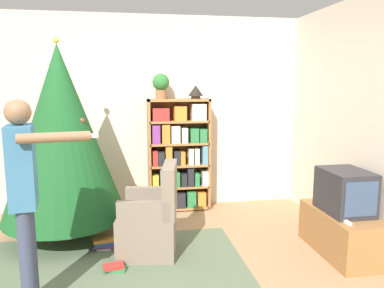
% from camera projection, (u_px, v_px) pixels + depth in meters
% --- Properties ---
extents(ground_plane, '(14.00, 14.00, 0.00)m').
position_uv_depth(ground_plane, '(153.00, 280.00, 3.27)').
color(ground_plane, '#9E7A56').
extents(wall_back, '(8.00, 0.10, 2.60)m').
position_uv_depth(wall_back, '(141.00, 113.00, 5.09)').
color(wall_back, beige).
rests_on(wall_back, ground_plane).
extents(area_rug, '(2.74, 1.81, 0.01)m').
position_uv_depth(area_rug, '(98.00, 275.00, 3.35)').
color(area_rug, '#56664C').
rests_on(area_rug, ground_plane).
extents(bookshelf, '(0.82, 0.31, 1.50)m').
position_uv_depth(bookshelf, '(179.00, 156.00, 5.03)').
color(bookshelf, '#A8703D').
rests_on(bookshelf, ground_plane).
extents(tv_stand, '(0.48, 0.94, 0.43)m').
position_uv_depth(tv_stand, '(342.00, 233.00, 3.77)').
color(tv_stand, '#996638').
rests_on(tv_stand, ground_plane).
extents(television, '(0.40, 0.53, 0.43)m').
position_uv_depth(television, '(345.00, 191.00, 3.70)').
color(television, '#28282D').
rests_on(television, tv_stand).
extents(game_remote, '(0.04, 0.12, 0.02)m').
position_uv_depth(game_remote, '(347.00, 222.00, 3.43)').
color(game_remote, white).
rests_on(game_remote, tv_stand).
extents(christmas_tree, '(1.34, 1.34, 2.19)m').
position_uv_depth(christmas_tree, '(61.00, 133.00, 4.06)').
color(christmas_tree, '#4C3323').
rests_on(christmas_tree, ground_plane).
extents(armchair, '(0.66, 0.65, 0.92)m').
position_uv_depth(armchair, '(152.00, 222.00, 3.76)').
color(armchair, '#7A6B5B').
rests_on(armchair, ground_plane).
extents(standing_person, '(0.68, 0.46, 1.59)m').
position_uv_depth(standing_person, '(25.00, 188.00, 2.74)').
color(standing_person, '#38425B').
rests_on(standing_person, ground_plane).
extents(potted_plant, '(0.22, 0.22, 0.33)m').
position_uv_depth(potted_plant, '(161.00, 84.00, 4.85)').
color(potted_plant, '#935B38').
rests_on(potted_plant, bookshelf).
extents(table_lamp, '(0.20, 0.20, 0.18)m').
position_uv_depth(table_lamp, '(196.00, 91.00, 4.94)').
color(table_lamp, '#473828').
rests_on(table_lamp, bookshelf).
extents(book_pile_near_tree, '(0.24, 0.17, 0.11)m').
position_uv_depth(book_pile_near_tree, '(104.00, 244.00, 3.88)').
color(book_pile_near_tree, beige).
rests_on(book_pile_near_tree, ground_plane).
extents(book_pile_by_chair, '(0.23, 0.16, 0.06)m').
position_uv_depth(book_pile_by_chair, '(114.00, 268.00, 3.44)').
color(book_pile_by_chair, '#2D7A42').
rests_on(book_pile_by_chair, ground_plane).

